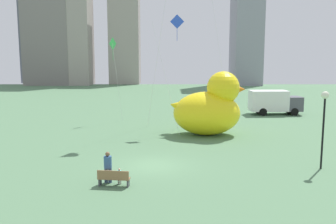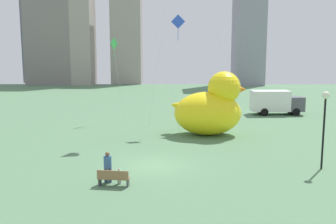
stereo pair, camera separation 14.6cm
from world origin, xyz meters
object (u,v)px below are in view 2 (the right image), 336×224
person_adult (108,166)px  box_truck (275,102)px  park_bench (113,178)px  giant_inflatable_duck (210,108)px  person_child (119,175)px  kite_green (114,46)px  kite_blue (177,26)px  lamppost (325,111)px

person_adult → box_truck: size_ratio=0.28×
park_bench → person_adult: (-0.39, 0.60, 0.48)m
park_bench → box_truck: box_truck is taller
giant_inflatable_duck → box_truck: 14.81m
person_child → kite_green: size_ratio=0.10×
person_adult → person_child: bearing=-17.8°
box_truck → kite_blue: size_ratio=0.57×
park_bench → kite_blue: (3.63, 15.35, 9.07)m
park_bench → person_child: park_bench is taller
box_truck → kite_green: size_ratio=0.69×
person_child → kite_green: bearing=98.8°
park_bench → giant_inflatable_duck: giant_inflatable_duck is taller
person_child → giant_inflatable_duck: bearing=64.0°
kite_blue → box_truck: bearing=39.0°
lamppost → kite_blue: size_ratio=0.45×
box_truck → kite_green: bearing=-166.5°
park_bench → kite_blue: size_ratio=0.16×
park_bench → kite_green: 22.06m
person_adult → kite_blue: kite_blue is taller
kite_blue → kite_green: bearing=141.2°
person_child → lamppost: (12.04, 2.78, 3.11)m
person_child → box_truck: box_truck is taller
lamppost → kite_green: size_ratio=0.54×
lamppost → kite_green: kite_green is taller
person_child → giant_inflatable_duck: 14.43m
giant_inflatable_duck → lamppost: size_ratio=1.41×
park_bench → kite_green: size_ratio=0.20×
person_adult → person_child: 0.83m
park_bench → box_truck: size_ratio=0.29×
park_bench → kite_green: (-2.88, 20.58, 7.41)m
lamppost → box_truck: bearing=81.6°
person_adult → person_child: person_adult is taller
person_child → kite_green: kite_green is taller
person_adult → box_truck: bearing=56.9°
box_truck → kite_blue: 17.30m
giant_inflatable_duck → box_truck: size_ratio=1.11×
lamppost → park_bench: bearing=-165.5°
lamppost → giant_inflatable_duck: bearing=119.8°
person_child → lamppost: bearing=13.0°
person_child → lamppost: 12.74m
person_adult → giant_inflatable_duck: size_ratio=0.26×
giant_inflatable_duck → kite_green: size_ratio=0.76×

